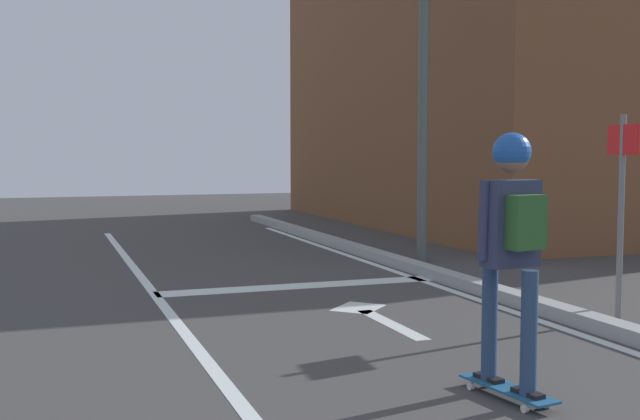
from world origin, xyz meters
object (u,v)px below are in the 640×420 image
object	(u,v)px
skater	(512,226)
street_sign_post	(622,186)
traffic_signal_mast	(362,20)
skateboard	(507,389)

from	to	relation	value
skater	street_sign_post	bearing A→B (deg)	36.39
traffic_signal_mast	street_sign_post	bearing A→B (deg)	-77.72
traffic_signal_mast	street_sign_post	world-z (taller)	traffic_signal_mast
skateboard	street_sign_post	size ratio (longest dim) A/B	0.40
skateboard	traffic_signal_mast	xyz separation A→B (m)	(1.50, 6.24, 3.55)
skater	traffic_signal_mast	distance (m)	6.87
skateboard	street_sign_post	world-z (taller)	street_sign_post
skater	street_sign_post	size ratio (longest dim) A/B	0.84
skateboard	street_sign_post	distance (m)	3.31
skateboard	traffic_signal_mast	size ratio (longest dim) A/B	0.16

